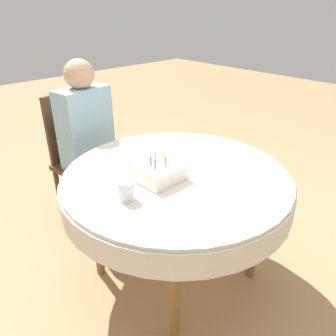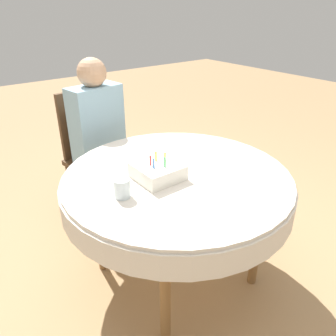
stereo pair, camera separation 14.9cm
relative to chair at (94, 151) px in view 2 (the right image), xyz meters
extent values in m
plane|color=#A37F56|center=(0.02, -0.97, -0.50)|extent=(12.00, 12.00, 0.00)
cylinder|color=silver|center=(0.02, -0.97, 0.20)|extent=(1.19, 1.19, 0.02)
cylinder|color=silver|center=(0.02, -0.97, 0.12)|extent=(1.21, 1.21, 0.13)
cylinder|color=brown|center=(-0.31, -1.29, -0.16)|extent=(0.05, 0.05, 0.69)
cylinder|color=brown|center=(0.34, -1.29, -0.16)|extent=(0.05, 0.05, 0.69)
cylinder|color=brown|center=(-0.31, -0.64, -0.16)|extent=(0.05, 0.05, 0.69)
cylinder|color=brown|center=(0.34, -0.64, -0.16)|extent=(0.05, 0.05, 0.69)
cube|color=#4C331E|center=(0.01, -0.08, -0.07)|extent=(0.47, 0.47, 0.04)
cube|color=#4C331E|center=(-0.02, 0.11, 0.19)|extent=(0.37, 0.08, 0.50)
cylinder|color=#4C331E|center=(-0.14, -0.28, -0.30)|extent=(0.04, 0.04, 0.41)
cylinder|color=#4C331E|center=(0.22, -0.23, -0.30)|extent=(0.04, 0.04, 0.41)
cylinder|color=#4C331E|center=(-0.19, 0.08, -0.30)|extent=(0.04, 0.04, 0.41)
cylinder|color=#4C331E|center=(0.16, 0.13, -0.30)|extent=(0.04, 0.04, 0.41)
cylinder|color=tan|center=(-0.06, -0.23, -0.28)|extent=(0.09, 0.09, 0.45)
cylinder|color=tan|center=(0.12, -0.20, -0.28)|extent=(0.09, 0.09, 0.45)
cube|color=#8CB7D1|center=(0.01, -0.08, 0.22)|extent=(0.39, 0.23, 0.56)
sphere|color=tan|center=(0.01, -0.08, 0.59)|extent=(0.20, 0.20, 0.20)
cube|color=white|center=(-0.09, -0.95, 0.25)|extent=(0.22, 0.22, 0.08)
cylinder|color=gold|center=(-0.04, -0.95, 0.31)|extent=(0.01, 0.01, 0.05)
cylinder|color=gold|center=(-0.07, -0.91, 0.31)|extent=(0.01, 0.01, 0.05)
cylinder|color=red|center=(-0.12, -0.93, 0.31)|extent=(0.01, 0.01, 0.05)
cylinder|color=blue|center=(-0.13, -0.97, 0.31)|extent=(0.01, 0.01, 0.05)
cylinder|color=green|center=(-0.08, -0.99, 0.31)|extent=(0.01, 0.01, 0.05)
cylinder|color=silver|center=(-0.32, -0.99, 0.25)|extent=(0.08, 0.08, 0.09)
camera|label=1|loc=(-1.05, -2.03, 1.01)|focal=35.00mm
camera|label=2|loc=(-0.94, -2.13, 1.01)|focal=35.00mm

